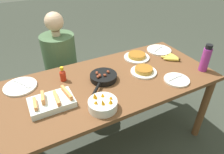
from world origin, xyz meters
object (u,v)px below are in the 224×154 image
frittata_plate_side (137,56)px  empty_plate_far_left (159,50)px  melon_tray (52,102)px  hot_sauce_bottle (63,75)px  person_figure (63,75)px  empty_plate_near_front (20,86)px  banana_bunch (173,58)px  water_bottle (206,59)px  fruit_bowl_mango (103,104)px  empty_plate_far_right (177,80)px  skillet (103,77)px  frittata_plate_center (144,71)px

frittata_plate_side → empty_plate_far_left: bearing=5.0°
frittata_plate_side → melon_tray: bearing=-161.7°
hot_sauce_bottle → person_figure: person_figure is taller
hot_sauce_bottle → empty_plate_near_front: bearing=169.0°
banana_bunch → water_bottle: 0.32m
fruit_bowl_mango → hot_sauce_bottle: 0.50m
empty_plate_far_left → empty_plate_far_right: bearing=-113.7°
skillet → empty_plate_near_front: 0.69m
empty_plate_far_left → water_bottle: size_ratio=1.02×
frittata_plate_center → empty_plate_far_left: (0.41, 0.29, -0.01)m
person_figure → skillet: bearing=-73.5°
melon_tray → empty_plate_near_front: melon_tray is taller
banana_bunch → frittata_plate_center: bearing=-170.4°
water_bottle → person_figure: size_ratio=0.21×
melon_tray → frittata_plate_side: size_ratio=1.22×
frittata_plate_side → water_bottle: (0.41, -0.48, 0.10)m
frittata_plate_side → hot_sauce_bottle: bearing=-177.1°
melon_tray → hot_sauce_bottle: (0.16, 0.27, 0.03)m
empty_plate_near_front → fruit_bowl_mango: size_ratio=1.27×
frittata_plate_center → hot_sauce_bottle: hot_sauce_bottle is taller
empty_plate_far_right → frittata_plate_center: bearing=126.8°
empty_plate_near_front → person_figure: 0.70m
frittata_plate_side → fruit_bowl_mango: 0.82m
water_bottle → fruit_bowl_mango: bearing=-178.0°
empty_plate_far_right → water_bottle: (0.33, 0.02, 0.11)m
skillet → empty_plate_far_right: bearing=103.6°
person_figure → empty_plate_near_front: bearing=-134.3°
empty_plate_far_left → person_figure: person_figure is taller
empty_plate_near_front → water_bottle: bearing=-18.2°
empty_plate_far_right → water_bottle: water_bottle is taller
empty_plate_near_front → water_bottle: (1.54, -0.51, 0.11)m
skillet → empty_plate_far_left: size_ratio=1.23×
banana_bunch → water_bottle: bearing=-69.5°
fruit_bowl_mango → hot_sauce_bottle: (-0.15, 0.48, 0.02)m
banana_bunch → fruit_bowl_mango: (-0.94, -0.32, 0.02)m
empty_plate_far_left → melon_tray: bearing=-164.9°
fruit_bowl_mango → banana_bunch: bearing=19.0°
frittata_plate_center → empty_plate_near_front: (-1.03, 0.29, -0.01)m
fruit_bowl_mango → hot_sauce_bottle: hot_sauce_bottle is taller
melon_tray → empty_plate_far_right: bearing=-10.3°
frittata_plate_side → empty_plate_near_front: bearing=178.6°
water_bottle → person_figure: (-1.09, 0.97, -0.40)m
melon_tray → fruit_bowl_mango: (0.31, -0.20, 0.01)m
skillet → frittata_plate_side: skillet is taller
frittata_plate_side → empty_plate_far_right: size_ratio=1.20×
skillet → empty_plate_far_right: 0.63m
skillet → fruit_bowl_mango: 0.36m
fruit_bowl_mango → hot_sauce_bottle: bearing=107.4°
frittata_plate_center → fruit_bowl_mango: fruit_bowl_mango is taller
frittata_plate_side → empty_plate_near_front: size_ratio=0.98×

